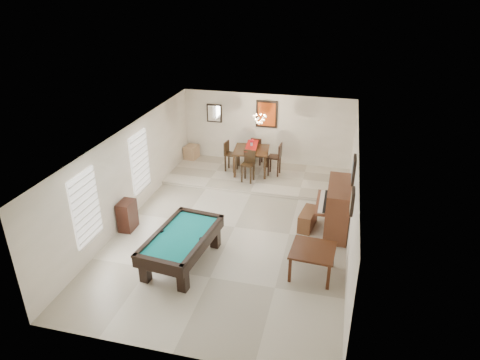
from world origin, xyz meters
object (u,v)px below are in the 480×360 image
at_px(dining_chair_south, 248,167).
at_px(pool_table, 182,249).
at_px(square_table, 312,262).
at_px(piano_bench, 308,219).
at_px(chandelier, 260,116).
at_px(corner_bench, 192,152).
at_px(dining_chair_east, 274,159).
at_px(flower_vase, 252,143).
at_px(apothecary_chest, 127,215).
at_px(dining_chair_west, 231,156).
at_px(upright_piano, 332,207).
at_px(dining_chair_north, 257,150).
at_px(dining_table, 251,159).

bearing_deg(dining_chair_south, pool_table, -89.39).
bearing_deg(square_table, piano_bench, 98.34).
bearing_deg(dining_chair_south, piano_bench, -37.87).
xyz_separation_m(square_table, chandelier, (-2.22, 4.75, 1.86)).
xyz_separation_m(dining_chair_south, corner_bench, (-2.47, 1.44, -0.28)).
distance_m(square_table, dining_chair_east, 5.29).
relative_size(square_table, flower_vase, 4.03).
distance_m(apothecary_chest, chandelier, 5.16).
bearing_deg(piano_bench, square_table, -81.66).
bearing_deg(piano_bench, apothecary_chest, -165.08).
xyz_separation_m(flower_vase, dining_chair_west, (-0.70, -0.02, -0.56)).
height_order(upright_piano, corner_bench, upright_piano).
xyz_separation_m(apothecary_chest, corner_bench, (0.06, 4.90, -0.05)).
height_order(pool_table, dining_chair_north, dining_chair_north).
xyz_separation_m(pool_table, dining_chair_west, (-0.20, 5.26, 0.26)).
distance_m(piano_bench, dining_chair_north, 4.35).
height_order(pool_table, piano_bench, pool_table).
relative_size(upright_piano, chandelier, 2.71).
relative_size(apothecary_chest, dining_chair_north, 0.81).
distance_m(dining_chair_south, chandelier, 1.66).
xyz_separation_m(upright_piano, apothecary_chest, (-5.30, -1.28, -0.27)).
distance_m(upright_piano, flower_vase, 4.10).
bearing_deg(chandelier, flower_vase, 142.29).
distance_m(dining_chair_west, dining_chair_east, 1.49).
bearing_deg(dining_chair_north, pool_table, 87.09).
xyz_separation_m(apothecary_chest, flower_vase, (2.48, 4.20, 0.79)).
bearing_deg(apothecary_chest, dining_chair_north, 63.29).
xyz_separation_m(dining_table, dining_chair_south, (0.05, -0.74, 0.04)).
xyz_separation_m(piano_bench, dining_chair_south, (-2.18, 2.21, 0.39)).
xyz_separation_m(dining_table, dining_chair_east, (0.79, 0.00, 0.07)).
xyz_separation_m(dining_chair_south, dining_chair_west, (-0.75, 0.71, 0.00)).
bearing_deg(corner_bench, chandelier, -18.99).
bearing_deg(upright_piano, square_table, -98.31).
relative_size(square_table, apothecary_chest, 1.19).
xyz_separation_m(upright_piano, dining_chair_south, (-2.78, 2.18, -0.04)).
xyz_separation_m(dining_chair_west, chandelier, (1.01, -0.21, 1.56)).
height_order(piano_bench, dining_chair_east, dining_chair_east).
relative_size(flower_vase, dining_chair_north, 0.24).
distance_m(dining_chair_east, corner_bench, 3.30).
distance_m(dining_chair_east, chandelier, 1.62).
relative_size(flower_vase, chandelier, 0.40).
bearing_deg(chandelier, piano_bench, -54.67).
relative_size(dining_chair_north, dining_chair_west, 0.97).
bearing_deg(dining_chair_south, dining_chair_west, 144.03).
height_order(square_table, dining_chair_south, dining_chair_south).
distance_m(dining_table, dining_chair_west, 0.70).
relative_size(piano_bench, corner_bench, 1.67).
xyz_separation_m(square_table, dining_chair_east, (-1.73, 4.99, 0.33)).
relative_size(square_table, corner_bench, 1.84).
distance_m(piano_bench, corner_bench, 5.91).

